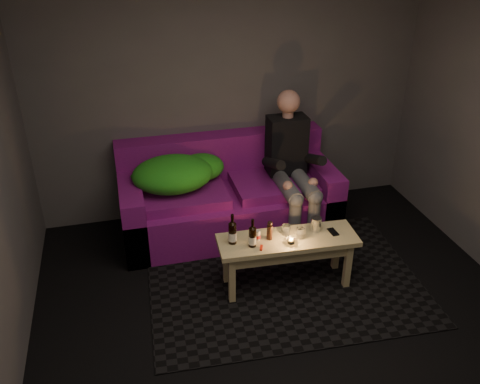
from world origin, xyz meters
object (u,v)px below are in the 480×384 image
at_px(coffee_table, 287,247).
at_px(beer_bottle_b, 252,236).
at_px(beer_bottle_a, 232,233).
at_px(steel_cup, 316,224).
at_px(person, 292,163).
at_px(sofa, 228,199).

xyz_separation_m(coffee_table, beer_bottle_b, (-0.32, -0.04, 0.18)).
distance_m(beer_bottle_a, steel_cup, 0.74).
relative_size(coffee_table, steel_cup, 9.68).
bearing_deg(steel_cup, person, 85.64).
bearing_deg(person, sofa, 164.15).
relative_size(coffee_table, beer_bottle_b, 4.76).
relative_size(sofa, steel_cup, 17.14).
bearing_deg(steel_cup, beer_bottle_a, -179.24).
distance_m(sofa, beer_bottle_b, 1.13).
distance_m(sofa, coffee_table, 1.10).
bearing_deg(beer_bottle_b, beer_bottle_a, 149.92).
xyz_separation_m(coffee_table, beer_bottle_a, (-0.47, 0.05, 0.19)).
bearing_deg(beer_bottle_a, person, 46.19).
xyz_separation_m(sofa, beer_bottle_b, (-0.04, -1.10, 0.25)).
bearing_deg(steel_cup, beer_bottle_b, -170.91).
xyz_separation_m(person, beer_bottle_a, (-0.80, -0.84, -0.15)).
distance_m(sofa, beer_bottle_a, 1.06).
bearing_deg(person, steel_cup, -94.36).
xyz_separation_m(beer_bottle_b, steel_cup, (0.59, 0.10, -0.03)).
distance_m(person, steel_cup, 0.85).
bearing_deg(beer_bottle_a, steel_cup, 0.76).
bearing_deg(coffee_table, sofa, 104.75).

